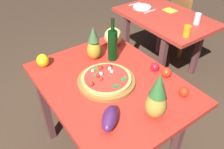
% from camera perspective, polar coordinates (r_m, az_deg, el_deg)
% --- Properties ---
extents(ground_plane, '(10.00, 10.00, 0.00)m').
position_cam_1_polar(ground_plane, '(2.26, -0.26, -16.92)').
color(ground_plane, '#4C3828').
extents(display_table, '(1.18, 0.91, 0.77)m').
position_cam_1_polar(display_table, '(1.75, -0.32, -4.19)').
color(display_table, brown).
rests_on(display_table, ground_plane).
extents(background_table, '(1.10, 0.72, 0.77)m').
position_cam_1_polar(background_table, '(2.80, 12.82, 11.86)').
color(background_table, brown).
rests_on(background_table, ground_plane).
extents(dining_chair, '(0.50, 0.50, 0.85)m').
position_cam_1_polar(dining_chair, '(3.38, 17.46, 12.57)').
color(dining_chair, olive).
rests_on(dining_chair, ground_plane).
extents(pizza_board, '(0.42, 0.42, 0.02)m').
position_cam_1_polar(pizza_board, '(1.67, -1.40, -1.62)').
color(pizza_board, olive).
rests_on(pizza_board, display_table).
extents(pizza, '(0.36, 0.36, 0.06)m').
position_cam_1_polar(pizza, '(1.66, -1.51, -0.82)').
color(pizza, '#DDB160').
rests_on(pizza, pizza_board).
extents(wine_bottle, '(0.08, 0.08, 0.36)m').
position_cam_1_polar(wine_bottle, '(1.85, 0.15, 7.39)').
color(wine_bottle, black).
rests_on(wine_bottle, display_table).
extents(pineapple_left, '(0.13, 0.13, 0.33)m').
position_cam_1_polar(pineapple_left, '(1.37, 11.03, -5.74)').
color(pineapple_left, '#B19339').
rests_on(pineapple_left, display_table).
extents(pineapple_right, '(0.12, 0.12, 0.29)m').
position_cam_1_polar(pineapple_right, '(1.87, -4.51, 7.31)').
color(pineapple_right, '#B48F27').
rests_on(pineapple_right, display_table).
extents(melon, '(0.16, 0.16, 0.16)m').
position_cam_1_polar(melon, '(2.08, 0.33, 9.42)').
color(melon, '#E8D177').
rests_on(melon, display_table).
extents(bell_pepper, '(0.10, 0.10, 0.11)m').
position_cam_1_polar(bell_pepper, '(1.90, -16.77, 3.35)').
color(bell_pepper, yellow).
rests_on(bell_pepper, display_table).
extents(eggplant, '(0.20, 0.21, 0.09)m').
position_cam_1_polar(eggplant, '(1.38, -0.55, -10.72)').
color(eggplant, '#4F2156').
rests_on(eggplant, display_table).
extents(tomato_at_corner, '(0.07, 0.07, 0.07)m').
position_cam_1_polar(tomato_at_corner, '(1.63, 17.38, -4.11)').
color(tomato_at_corner, red).
rests_on(tomato_at_corner, display_table).
extents(tomato_by_bottle, '(0.07, 0.07, 0.07)m').
position_cam_1_polar(tomato_by_bottle, '(1.80, 10.55, 1.85)').
color(tomato_by_bottle, red).
rests_on(tomato_by_bottle, display_table).
extents(tomato_beside_pepper, '(0.08, 0.08, 0.08)m').
position_cam_1_polar(tomato_beside_pepper, '(1.76, 13.31, 0.57)').
color(tomato_beside_pepper, red).
rests_on(tomato_beside_pepper, display_table).
extents(drinking_glass_juice, '(0.07, 0.07, 0.11)m').
position_cam_1_polar(drinking_glass_juice, '(2.34, 18.07, 10.18)').
color(drinking_glass_juice, orange).
rests_on(drinking_glass_juice, background_table).
extents(drinking_glass_water, '(0.06, 0.06, 0.12)m').
position_cam_1_polar(drinking_glass_water, '(2.62, 20.37, 12.81)').
color(drinking_glass_water, silver).
rests_on(drinking_glass_water, background_table).
extents(dinner_plate, '(0.22, 0.22, 0.02)m').
position_cam_1_polar(dinner_plate, '(2.92, 7.44, 16.22)').
color(dinner_plate, white).
rests_on(dinner_plate, background_table).
extents(fork_utensil, '(0.02, 0.18, 0.01)m').
position_cam_1_polar(fork_utensil, '(3.02, 5.60, 17.01)').
color(fork_utensil, silver).
rests_on(fork_utensil, background_table).
extents(knife_utensil, '(0.02, 0.18, 0.01)m').
position_cam_1_polar(knife_utensil, '(2.83, 9.37, 15.21)').
color(knife_utensil, silver).
rests_on(knife_utensil, background_table).
extents(napkin_folded, '(0.14, 0.13, 0.01)m').
position_cam_1_polar(napkin_folded, '(2.90, 14.16, 15.16)').
color(napkin_folded, yellow).
rests_on(napkin_folded, background_table).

